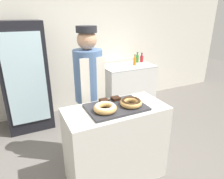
{
  "coord_description": "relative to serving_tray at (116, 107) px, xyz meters",
  "views": [
    {
      "loc": [
        -0.89,
        -1.71,
        1.87
      ],
      "look_at": [
        0.0,
        0.1,
        1.1
      ],
      "focal_mm": 32.0,
      "sensor_mm": 36.0,
      "label": 1
    }
  ],
  "objects": [
    {
      "name": "bottle_red",
      "position": [
        1.58,
        1.86,
        0.02
      ],
      "size": [
        0.07,
        0.07,
        0.2
      ],
      "color": "red",
      "rests_on": "chest_freezer"
    },
    {
      "name": "brownie_back_left",
      "position": [
        -0.07,
        0.15,
        0.03
      ],
      "size": [
        0.09,
        0.09,
        0.03
      ],
      "color": "black",
      "rests_on": "serving_tray"
    },
    {
      "name": "bottle_green",
      "position": [
        1.47,
        1.88,
        0.03
      ],
      "size": [
        0.07,
        0.07,
        0.22
      ],
      "color": "#2D8C38",
      "rests_on": "chest_freezer"
    },
    {
      "name": "ground_plane",
      "position": [
        0.0,
        0.0,
        -0.94
      ],
      "size": [
        14.0,
        14.0,
        0.0
      ],
      "primitive_type": "plane",
      "color": "#66605B"
    },
    {
      "name": "brownie_back_right",
      "position": [
        0.07,
        0.15,
        0.03
      ],
      "size": [
        0.09,
        0.09,
        0.03
      ],
      "color": "black",
      "rests_on": "serving_tray"
    },
    {
      "name": "beverage_fridge",
      "position": [
        -0.8,
        1.73,
        -0.04
      ],
      "size": [
        0.7,
        0.58,
        1.78
      ],
      "color": "black",
      "rests_on": "ground_plane"
    },
    {
      "name": "wall_back",
      "position": [
        0.0,
        2.13,
        0.41
      ],
      "size": [
        8.0,
        0.06,
        2.7
      ],
      "color": "silver",
      "rests_on": "ground_plane"
    },
    {
      "name": "display_counter",
      "position": [
        0.0,
        0.0,
        -0.47
      ],
      "size": [
        1.11,
        0.54,
        0.92
      ],
      "color": "beige",
      "rests_on": "ground_plane"
    },
    {
      "name": "donut_light_glaze",
      "position": [
        -0.15,
        -0.05,
        0.05
      ],
      "size": [
        0.24,
        0.24,
        0.07
      ],
      "color": "tan",
      "rests_on": "serving_tray"
    },
    {
      "name": "chest_freezer",
      "position": [
        1.16,
        1.74,
        -0.49
      ],
      "size": [
        1.05,
        0.67,
        0.89
      ],
      "color": "silver",
      "rests_on": "ground_plane"
    },
    {
      "name": "baker_person",
      "position": [
        -0.12,
        0.52,
        -0.0
      ],
      "size": [
        0.35,
        0.35,
        1.75
      ],
      "color": "#4C4C51",
      "rests_on": "ground_plane"
    },
    {
      "name": "serving_tray",
      "position": [
        0.0,
        0.0,
        0.0
      ],
      "size": [
        0.62,
        0.42,
        0.02
      ],
      "color": "#2D2D33",
      "rests_on": "display_counter"
    },
    {
      "name": "donut_chocolate_glaze",
      "position": [
        0.15,
        -0.05,
        0.05
      ],
      "size": [
        0.24,
        0.24,
        0.07
      ],
      "color": "tan",
      "rests_on": "serving_tray"
    },
    {
      "name": "bottle_orange",
      "position": [
        1.3,
        1.69,
        0.03
      ],
      "size": [
        0.06,
        0.06,
        0.21
      ],
      "color": "orange",
      "rests_on": "chest_freezer"
    }
  ]
}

